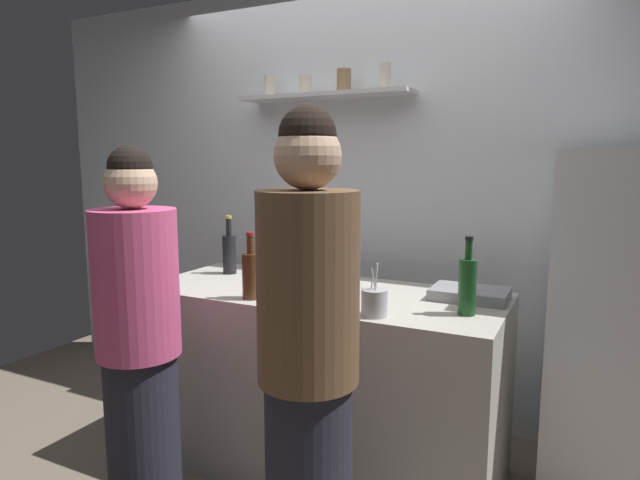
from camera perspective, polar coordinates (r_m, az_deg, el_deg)
The scene contains 12 objects.
back_wall_assembly at distance 3.34m, azimuth 4.44°, elevation 4.35°, with size 4.80×0.32×2.60m.
refrigerator at distance 2.80m, azimuth 29.37°, elevation -8.15°, with size 0.62×0.60×1.59m.
counter at distance 2.80m, azimuth -0.00°, elevation -14.37°, with size 1.76×0.76×0.91m, color #B7B2A8.
baking_pan at distance 2.59m, azimuth 15.47°, elevation -5.48°, with size 0.34×0.24×0.05m, color gray.
utensil_holder at distance 2.24m, azimuth 5.73°, elevation -6.55°, with size 0.11×0.11×0.22m.
wine_bottle_pale_glass at distance 2.55m, azimuth 2.55°, elevation -3.48°, with size 0.08×0.08×0.30m.
wine_bottle_amber_glass at distance 2.50m, azimuth -7.29°, elevation -3.54°, with size 0.08×0.08×0.31m.
wine_bottle_green_glass at distance 2.31m, azimuth 15.23°, elevation -4.55°, with size 0.07×0.07×0.33m.
wine_bottle_dark_glass at distance 3.08m, azimuth -9.50°, elevation -1.28°, with size 0.08×0.08×0.33m.
water_bottle_plastic at distance 2.55m, azimuth -1.99°, elevation -3.65°, with size 0.08×0.08×0.22m.
person_brown_jacket at distance 1.87m, azimuth -1.24°, elevation -13.24°, with size 0.34×0.34×1.71m.
person_pink_top at distance 2.38m, azimuth -18.48°, elevation -10.55°, with size 0.34×0.34×1.60m.
Camera 1 is at (1.26, -1.84, 1.54)m, focal length 30.45 mm.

